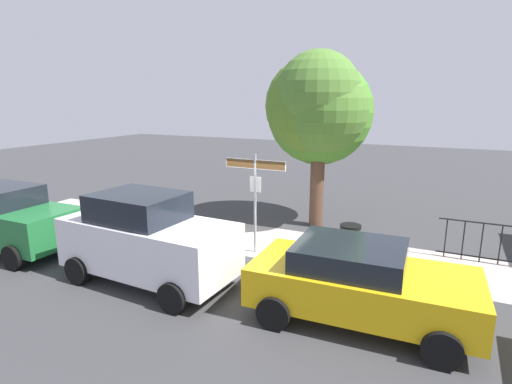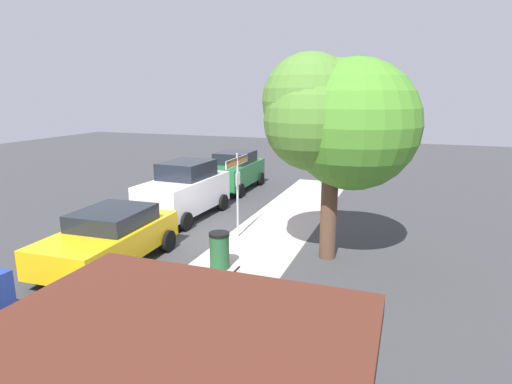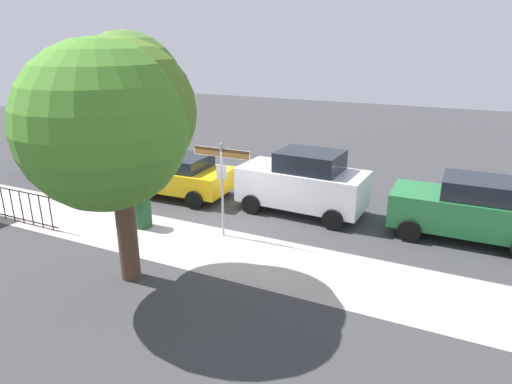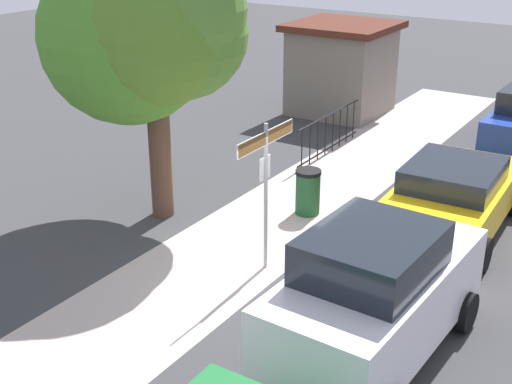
{
  "view_description": "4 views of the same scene",
  "coord_description": "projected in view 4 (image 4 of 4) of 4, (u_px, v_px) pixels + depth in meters",
  "views": [
    {
      "loc": [
        4.42,
        -9.18,
        4.15
      ],
      "look_at": [
        -0.04,
        0.16,
        1.77
      ],
      "focal_mm": 28.45,
      "sensor_mm": 36.0,
      "label": 1
    },
    {
      "loc": [
        11.9,
        5.39,
        4.54
      ],
      "look_at": [
        -0.11,
        1.05,
        1.55
      ],
      "focal_mm": 29.71,
      "sensor_mm": 36.0,
      "label": 2
    },
    {
      "loc": [
        -6.17,
        10.68,
        5.39
      ],
      "look_at": [
        -1.0,
        -0.08,
        1.3
      ],
      "focal_mm": 31.26,
      "sensor_mm": 36.0,
      "label": 3
    },
    {
      "loc": [
        -9.7,
        -5.49,
        6.15
      ],
      "look_at": [
        -0.28,
        0.54,
        1.48
      ],
      "focal_mm": 48.81,
      "sensor_mm": 36.0,
      "label": 4
    }
  ],
  "objects": [
    {
      "name": "trash_bin",
      "position": [
        308.0,
        192.0,
        14.7
      ],
      "size": [
        0.55,
        0.55,
        0.98
      ],
      "color": "#1E4C28",
      "rests_on": "ground_plane"
    },
    {
      "name": "utility_shed",
      "position": [
        342.0,
        67.0,
        21.55
      ],
      "size": [
        3.01,
        3.0,
        2.78
      ],
      "color": "slate",
      "rests_on": "ground_plane"
    },
    {
      "name": "sidewalk_strip",
      "position": [
        284.0,
        214.0,
        14.84
      ],
      "size": [
        24.0,
        2.6,
        0.0
      ],
      "primitive_type": "cube",
      "color": "#B3A49D",
      "rests_on": "ground_plane"
    },
    {
      "name": "iron_fence",
      "position": [
        329.0,
        133.0,
        18.27
      ],
      "size": [
        3.38,
        0.04,
        1.07
      ],
      "color": "black",
      "rests_on": "ground_plane"
    },
    {
      "name": "street_sign",
      "position": [
        266.0,
        165.0,
        11.93
      ],
      "size": [
        1.75,
        0.07,
        2.73
      ],
      "color": "#9EA0A5",
      "rests_on": "ground_plane"
    },
    {
      "name": "car_white",
      "position": [
        375.0,
        294.0,
        9.83
      ],
      "size": [
        4.14,
        2.13,
        2.08
      ],
      "rotation": [
        0.0,
        0.0,
        -0.04
      ],
      "color": "silver",
      "rests_on": "ground_plane"
    },
    {
      "name": "shade_tree",
      "position": [
        151.0,
        30.0,
        13.31
      ],
      "size": [
        3.49,
        4.13,
        5.6
      ],
      "color": "#513728",
      "rests_on": "ground_plane"
    },
    {
      "name": "ground_plane",
      "position": [
        289.0,
        268.0,
        12.64
      ],
      "size": [
        60.0,
        60.0,
        0.0
      ],
      "primitive_type": "plane",
      "color": "#38383A"
    },
    {
      "name": "car_yellow",
      "position": [
        454.0,
        195.0,
        13.8
      ],
      "size": [
        4.22,
        2.25,
        1.5
      ],
      "rotation": [
        0.0,
        0.0,
        0.04
      ],
      "color": "gold",
      "rests_on": "ground_plane"
    }
  ]
}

